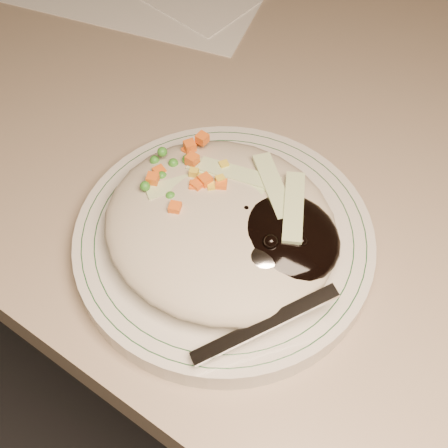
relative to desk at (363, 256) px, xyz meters
The scene contains 4 objects.
desk is the anchor object (origin of this frame).
plate 0.30m from the desk, 108.99° to the right, with size 0.25×0.25×0.02m, color silver.
plate_rim 0.30m from the desk, 108.99° to the right, with size 0.24×0.24×0.00m.
meal 0.32m from the desk, 107.83° to the right, with size 0.21×0.19×0.05m.
Camera 1 is at (0.10, 0.94, 1.18)m, focal length 50.00 mm.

